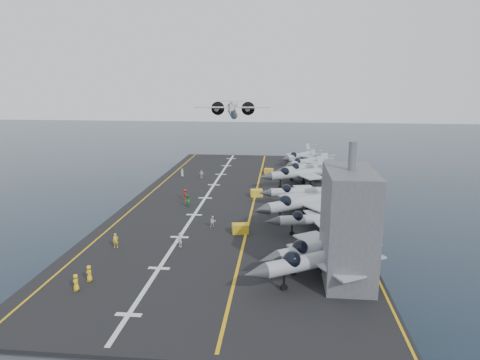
# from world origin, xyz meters

# --- Properties ---
(ground) EXTENTS (500.00, 500.00, 0.00)m
(ground) POSITION_xyz_m (0.00, 0.00, 0.00)
(ground) COLOR #142135
(ground) RESTS_ON ground
(hull) EXTENTS (36.00, 90.00, 10.00)m
(hull) POSITION_xyz_m (0.00, 0.00, 5.00)
(hull) COLOR #56595E
(hull) RESTS_ON ground
(flight_deck) EXTENTS (38.00, 92.00, 0.40)m
(flight_deck) POSITION_xyz_m (0.00, 0.00, 10.20)
(flight_deck) COLOR black
(flight_deck) RESTS_ON hull
(foul_line) EXTENTS (0.35, 90.00, 0.02)m
(foul_line) POSITION_xyz_m (3.00, 0.00, 10.42)
(foul_line) COLOR gold
(foul_line) RESTS_ON flight_deck
(landing_centerline) EXTENTS (0.50, 90.00, 0.02)m
(landing_centerline) POSITION_xyz_m (-6.00, 0.00, 10.42)
(landing_centerline) COLOR silver
(landing_centerline) RESTS_ON flight_deck
(deck_edge_port) EXTENTS (0.25, 90.00, 0.02)m
(deck_edge_port) POSITION_xyz_m (-17.00, 0.00, 10.42)
(deck_edge_port) COLOR gold
(deck_edge_port) RESTS_ON flight_deck
(deck_edge_stbd) EXTENTS (0.25, 90.00, 0.02)m
(deck_edge_stbd) POSITION_xyz_m (18.50, 0.00, 10.42)
(deck_edge_stbd) COLOR gold
(deck_edge_stbd) RESTS_ON flight_deck
(island_superstructure) EXTENTS (5.00, 10.00, 15.00)m
(island_superstructure) POSITION_xyz_m (15.00, -30.00, 17.90)
(island_superstructure) COLOR #56595E
(island_superstructure) RESTS_ON flight_deck
(fighter_jet_0) EXTENTS (18.86, 17.04, 5.45)m
(fighter_jet_0) POSITION_xyz_m (12.04, -31.51, 13.13)
(fighter_jet_0) COLOR #929BA0
(fighter_jet_0) RESTS_ON flight_deck
(fighter_jet_1) EXTENTS (18.05, 16.54, 5.21)m
(fighter_jet_1) POSITION_xyz_m (12.82, -27.76, 13.01)
(fighter_jet_1) COLOR #9199A1
(fighter_jet_1) RESTS_ON flight_deck
(fighter_jet_2) EXTENTS (15.01, 11.78, 4.61)m
(fighter_jet_2) POSITION_xyz_m (13.00, -16.70, 12.70)
(fighter_jet_2) COLOR #99A1AA
(fighter_jet_2) RESTS_ON flight_deck
(fighter_jet_3) EXTENTS (19.68, 18.58, 5.70)m
(fighter_jet_3) POSITION_xyz_m (11.36, -10.16, 13.25)
(fighter_jet_3) COLOR #939CA3
(fighter_jet_3) RESTS_ON flight_deck
(fighter_jet_4) EXTENTS (15.80, 12.22, 4.90)m
(fighter_jet_4) POSITION_xyz_m (11.76, -2.33, 12.85)
(fighter_jet_4) COLOR #9097A1
(fighter_jet_4) RESTS_ON flight_deck
(fighter_jet_5) EXTENTS (19.10, 16.92, 5.55)m
(fighter_jet_5) POSITION_xyz_m (11.54, 10.93, 13.17)
(fighter_jet_5) COLOR #A0A6AF
(fighter_jet_5) RESTS_ON flight_deck
(fighter_jet_6) EXTENTS (17.52, 15.86, 5.07)m
(fighter_jet_6) POSITION_xyz_m (13.46, 17.75, 12.93)
(fighter_jet_6) COLOR #9DA4AC
(fighter_jet_6) RESTS_ON flight_deck
(fighter_jet_7) EXTENTS (14.75, 15.29, 4.44)m
(fighter_jet_7) POSITION_xyz_m (13.25, 26.53, 12.62)
(fighter_jet_7) COLOR #9DA4AF
(fighter_jet_7) RESTS_ON flight_deck
(fighter_jet_8) EXTENTS (15.15, 15.97, 4.62)m
(fighter_jet_8) POSITION_xyz_m (12.51, 34.40, 12.71)
(fighter_jet_8) COLOR #979FA7
(fighter_jet_8) RESTS_ON flight_deck
(tow_cart_a) EXTENTS (2.51, 1.89, 1.35)m
(tow_cart_a) POSITION_xyz_m (2.17, -17.53, 11.08)
(tow_cart_a) COLOR gold
(tow_cart_a) RESTS_ON flight_deck
(tow_cart_b) EXTENTS (2.42, 1.83, 1.31)m
(tow_cart_b) POSITION_xyz_m (3.28, 2.08, 11.05)
(tow_cart_b) COLOR gold
(tow_cart_b) RESTS_ON flight_deck
(tow_cart_c) EXTENTS (2.24, 1.69, 1.21)m
(tow_cart_c) POSITION_xyz_m (4.91, 21.82, 11.00)
(tow_cart_c) COLOR gold
(tow_cart_c) RESTS_ON flight_deck
(crew_0) EXTENTS (0.91, 1.19, 1.80)m
(crew_0) POSITION_xyz_m (-12.53, -33.81, 11.30)
(crew_0) COLOR yellow
(crew_0) RESTS_ON flight_deck
(crew_1) EXTENTS (1.30, 1.02, 1.91)m
(crew_1) POSITION_xyz_m (-13.29, -24.43, 11.35)
(crew_1) COLOR yellow
(crew_1) RESTS_ON flight_deck
(crew_2) EXTENTS (1.21, 1.44, 2.04)m
(crew_2) POSITION_xyz_m (-8.08, -5.59, 11.42)
(crew_2) COLOR green
(crew_2) RESTS_ON flight_deck
(crew_3) EXTENTS (1.25, 1.38, 1.91)m
(crew_3) POSITION_xyz_m (-9.44, -1.20, 11.35)
(crew_3) COLOR #B21919
(crew_3) RESTS_ON flight_deck
(crew_4) EXTENTS (1.17, 0.82, 1.86)m
(crew_4) POSITION_xyz_m (-9.64, 15.79, 11.33)
(crew_4) COLOR silver
(crew_4) RESTS_ON flight_deck
(crew_5) EXTENTS (1.23, 1.13, 1.71)m
(crew_5) POSITION_xyz_m (-14.29, 17.18, 11.25)
(crew_5) COLOR silver
(crew_5) RESTS_ON flight_deck
(crew_6) EXTENTS (1.37, 1.26, 1.90)m
(crew_6) POSITION_xyz_m (-5.10, -23.36, 11.35)
(crew_6) COLOR silver
(crew_6) RESTS_ON flight_deck
(crew_7) EXTENTS (1.24, 1.08, 1.75)m
(crew_7) POSITION_xyz_m (-2.06, -15.49, 11.27)
(crew_7) COLOR silver
(crew_7) RESTS_ON flight_deck
(transport_plane) EXTENTS (23.74, 16.68, 5.47)m
(transport_plane) POSITION_xyz_m (-7.61, 56.96, 21.87)
(transport_plane) COLOR silver
(crew_8) EXTENTS (0.91, 1.19, 1.80)m
(crew_8) POSITION_xyz_m (-12.95, -35.97, 11.30)
(crew_8) COLOR yellow
(crew_8) RESTS_ON flight_deck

